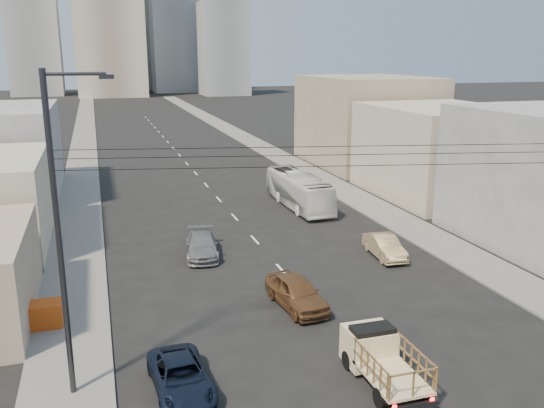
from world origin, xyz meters
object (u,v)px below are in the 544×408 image
sedan_tan (385,246)px  crate_stack (42,314)px  flatbed_pickup (382,355)px  navy_pickup (181,377)px  sedan_grey (202,245)px  city_bus (299,190)px  sedan_brown (297,292)px  streetlamp_left (61,231)px

sedan_tan → crate_stack: bearing=-163.7°
flatbed_pickup → navy_pickup: 7.76m
flatbed_pickup → sedan_grey: flatbed_pickup is taller
navy_pickup → sedan_tan: sedan_tan is taller
navy_pickup → sedan_grey: bearing=73.4°
city_bus → sedan_grey: city_bus is taller
sedan_grey → crate_stack: bearing=-130.7°
sedan_brown → sedan_grey: bearing=103.1°
sedan_brown → city_bus: bearing=63.6°
navy_pickup → sedan_grey: (3.51, 14.84, 0.08)m
flatbed_pickup → sedan_grey: size_ratio=0.91×
flatbed_pickup → sedan_brown: (-0.89, 7.41, -0.30)m
sedan_tan → sedan_brown: bearing=-140.6°
city_bus → sedan_brown: 19.86m
city_bus → streetlamp_left: size_ratio=0.86×
flatbed_pickup → city_bus: 26.73m
city_bus → sedan_brown: bearing=-111.3°
city_bus → sedan_grey: (-9.97, -9.69, -0.73)m
navy_pickup → crate_stack: crate_stack is taller
sedan_tan → sedan_grey: (-10.99, 3.56, 0.01)m
flatbed_pickup → sedan_grey: bearing=104.0°
streetlamp_left → flatbed_pickup: bearing=-12.6°
flatbed_pickup → sedan_brown: flatbed_pickup is taller
city_bus → sedan_brown: (-6.77, -18.66, -0.64)m
flatbed_pickup → sedan_grey: 16.88m
city_bus → crate_stack: 25.69m
city_bus → crate_stack: (-18.89, -17.39, -0.74)m
crate_stack → flatbed_pickup: bearing=-33.7°
city_bus → sedan_tan: bearing=-86.9°
flatbed_pickup → navy_pickup: size_ratio=0.99×
city_bus → sedan_brown: city_bus is taller
flatbed_pickup → city_bus: size_ratio=0.43×
flatbed_pickup → streetlamp_left: bearing=167.4°
city_bus → flatbed_pickup: bearing=-104.0°
sedan_tan → streetlamp_left: 21.77m
navy_pickup → crate_stack: 8.97m
sedan_tan → crate_stack: sedan_tan is taller
navy_pickup → city_bus: size_ratio=0.43×
sedan_grey → streetlamp_left: bearing=-109.4°
city_bus → navy_pickup: bearing=-120.1°
navy_pickup → sedan_tan: size_ratio=1.06×
sedan_grey → flatbed_pickup: bearing=-67.5°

